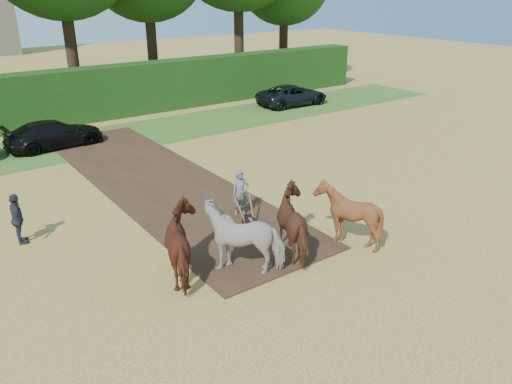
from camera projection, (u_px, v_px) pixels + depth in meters
The scene contains 7 objects.
ground at pixel (219, 266), 14.10m from camera, with size 120.00×120.00×0.00m, color gold.
earth_strip at pixel (158, 181), 20.13m from camera, with size 4.50×17.00×0.05m, color #472D1C.
grass_verge at pixel (68, 146), 24.56m from camera, with size 50.00×5.00×0.03m, color #38601E.
hedgerow at pixel (39, 100), 27.35m from camera, with size 46.00×1.60×3.00m, color #14380F.
spectator_far at pixel (17, 219), 15.04m from camera, with size 0.95×0.40×1.62m, color #282A35.
plough_team at pixel (271, 228), 14.17m from camera, with size 6.75×4.91×1.95m.
parked_cars at pixel (29, 137), 23.57m from camera, with size 35.53×3.02×1.46m.
Camera 1 is at (-6.32, -10.51, 7.33)m, focal length 35.00 mm.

